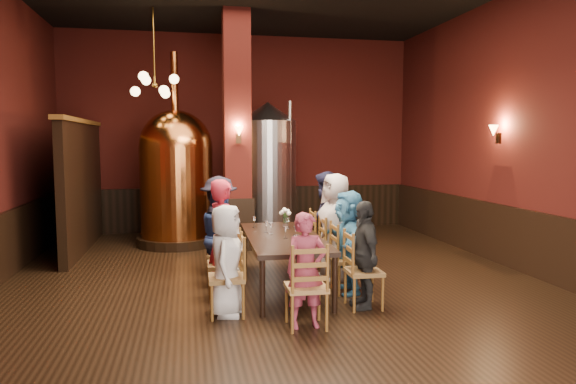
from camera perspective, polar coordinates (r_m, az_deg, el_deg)
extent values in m
plane|color=black|center=(7.40, -1.06, -10.56)|extent=(10.00, 10.00, 0.00)
cube|color=#40110D|center=(12.07, -5.27, 6.48)|extent=(8.00, 0.02, 4.50)
cube|color=#40110D|center=(2.36, 20.90, 9.85)|extent=(8.00, 0.02, 4.50)
cube|color=#40110D|center=(8.75, 25.84, 6.29)|extent=(0.02, 10.00, 4.50)
cube|color=black|center=(8.86, 25.15, -5.08)|extent=(0.08, 9.90, 1.00)
cube|color=black|center=(12.13, -5.17, -1.81)|extent=(7.90, 0.08, 1.00)
cube|color=#40110D|center=(9.85, -5.69, 6.68)|extent=(0.58, 0.58, 4.50)
cube|color=black|center=(10.42, -21.93, 0.46)|extent=(0.22, 3.50, 2.40)
cube|color=black|center=(7.21, -0.54, -5.11)|extent=(1.05, 2.42, 0.06)
cylinder|color=black|center=(6.14, -2.88, -10.64)|extent=(0.07, 0.07, 0.69)
cylinder|color=black|center=(6.30, 5.22, -10.22)|extent=(0.07, 0.07, 0.69)
cylinder|color=black|center=(8.34, -4.83, -6.29)|extent=(0.07, 0.07, 0.69)
cylinder|color=black|center=(8.46, 1.15, -6.10)|extent=(0.07, 0.07, 0.69)
imported|color=silver|center=(6.15, -6.88, -7.56)|extent=(0.57, 0.73, 1.33)
imported|color=#B01E2F|center=(6.78, -7.20, -5.24)|extent=(0.54, 0.66, 1.58)
imported|color=navy|center=(7.45, -7.45, -4.93)|extent=(0.48, 0.74, 1.41)
imported|color=black|center=(8.10, -7.67, -3.65)|extent=(0.63, 1.02, 1.53)
imported|color=black|center=(6.47, 8.45, -6.87)|extent=(0.35, 0.79, 1.34)
imported|color=teal|center=(7.08, 6.74, -5.48)|extent=(0.51, 1.33, 1.41)
imported|color=#BEAEA7|center=(7.69, 5.33, -3.87)|extent=(0.62, 0.85, 1.60)
imported|color=#1A1A34|center=(8.33, 4.11, -3.17)|extent=(0.59, 0.85, 1.58)
imported|color=#8D2F42|center=(5.74, 2.04, -8.70)|extent=(0.48, 0.33, 1.29)
cylinder|color=black|center=(10.62, -12.14, -5.22)|extent=(1.61, 1.61, 0.18)
cylinder|color=#BA632B|center=(10.49, -12.25, 0.08)|extent=(1.74, 1.74, 1.79)
sphere|color=#BA632B|center=(10.44, -12.36, 4.97)|extent=(1.43, 1.43, 1.43)
cylinder|color=#BA632B|center=(10.50, -12.50, 11.82)|extent=(0.14, 0.14, 1.16)
cylinder|color=#B2B2B7|center=(10.95, -2.24, 1.34)|extent=(1.55, 1.55, 2.49)
cone|color=#B2B2B7|center=(10.93, -2.27, 8.91)|extent=(1.20, 1.20, 0.40)
cylinder|color=#B2B2B7|center=(10.61, 0.22, 2.55)|extent=(0.08, 0.08, 2.79)
cylinder|color=white|center=(7.87, -0.26, -3.38)|extent=(0.09, 0.09, 0.16)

